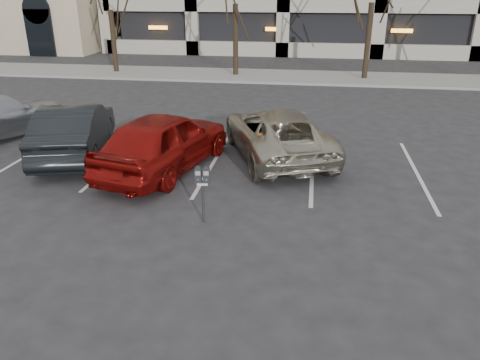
{
  "coord_description": "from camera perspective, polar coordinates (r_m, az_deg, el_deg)",
  "views": [
    {
      "loc": [
        1.27,
        -10.01,
        4.67
      ],
      "look_at": [
        -0.06,
        -1.41,
        1.05
      ],
      "focal_mm": 35.0,
      "sensor_mm": 36.0,
      "label": 1
    }
  ],
  "objects": [
    {
      "name": "stall_lines",
      "position": [
        13.43,
        -3.23,
        2.2
      ],
      "size": [
        16.9,
        5.2,
        0.0
      ],
      "color": "silver",
      "rests_on": "ground"
    },
    {
      "name": "sidewalk",
      "position": [
        26.45,
        6.05,
        12.41
      ],
      "size": [
        80.0,
        4.0,
        0.12
      ],
      "primitive_type": "cube",
      "color": "gray",
      "rests_on": "ground"
    },
    {
      "name": "car_red",
      "position": [
        12.79,
        -9.26,
        4.72
      ],
      "size": [
        3.02,
        5.12,
        1.63
      ],
      "primitive_type": "imported",
      "rotation": [
        0.0,
        0.0,
        2.9
      ],
      "color": "maroon",
      "rests_on": "ground"
    },
    {
      "name": "ground",
      "position": [
        11.12,
        1.42,
        -2.29
      ],
      "size": [
        140.0,
        140.0,
        0.0
      ],
      "primitive_type": "plane",
      "color": "#28282B",
      "rests_on": "ground"
    },
    {
      "name": "suv_silver",
      "position": [
        13.73,
        4.53,
        5.72
      ],
      "size": [
        3.99,
        5.59,
        1.42
      ],
      "rotation": [
        0.0,
        0.0,
        3.5
      ],
      "color": "#B0AB96",
      "rests_on": "ground"
    },
    {
      "name": "parking_meter",
      "position": [
        9.66,
        -4.6,
        -0.11
      ],
      "size": [
        0.33,
        0.16,
        1.25
      ],
      "rotation": [
        0.0,
        0.0,
        0.13
      ],
      "color": "black",
      "rests_on": "ground"
    },
    {
      "name": "car_dark",
      "position": [
        14.61,
        -19.52,
        5.77
      ],
      "size": [
        2.81,
        4.94,
        1.54
      ],
      "primitive_type": "imported",
      "rotation": [
        0.0,
        0.0,
        3.41
      ],
      "color": "black",
      "rests_on": "ground"
    }
  ]
}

